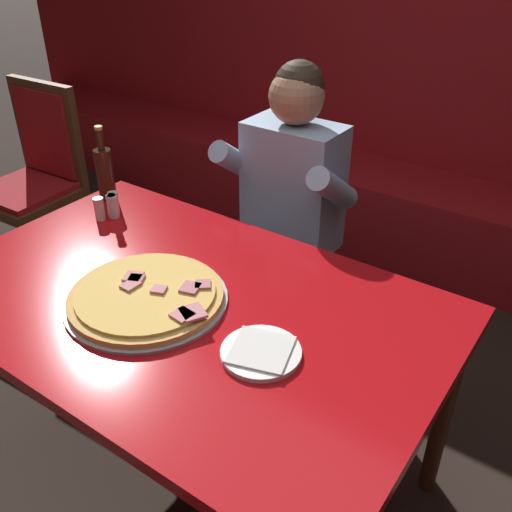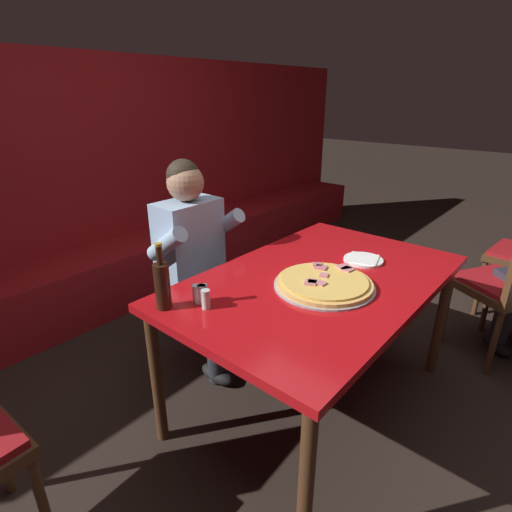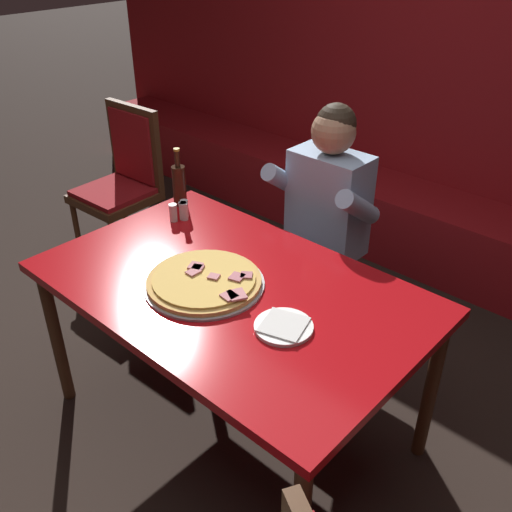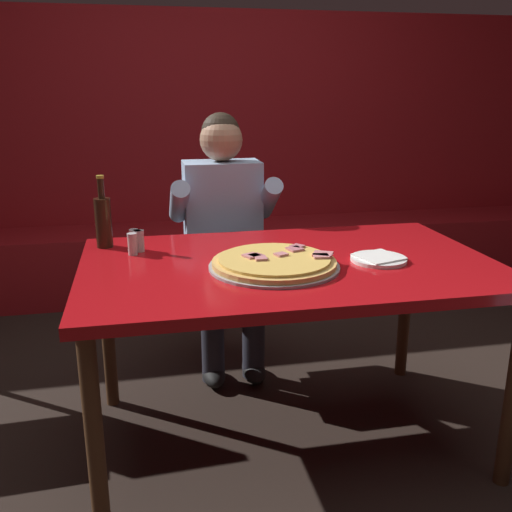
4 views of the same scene
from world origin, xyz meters
TOP-DOWN VIEW (x-y plane):
  - ground_plane at (0.00, 0.00)m, footprint 24.00×24.00m
  - booth_wall_panel at (0.00, 2.18)m, footprint 6.80×0.16m
  - booth_bench at (0.00, 1.86)m, footprint 6.46×0.48m
  - main_dining_table at (0.00, 0.00)m, footprint 1.53×0.97m
  - pizza at (-0.07, -0.07)m, footprint 0.47×0.47m
  - plate_white_paper at (0.33, -0.07)m, footprint 0.21×0.21m
  - beer_bottle at (-0.68, 0.34)m, footprint 0.07×0.07m
  - shaker_black_pepper at (-0.57, 0.26)m, footprint 0.04×0.04m
  - shaker_parmesan at (-0.54, 0.24)m, footprint 0.04×0.04m
  - shaker_red_pepper_flakes at (-0.57, 0.20)m, footprint 0.04×0.04m
  - shaker_oregano at (-0.55, 0.24)m, footprint 0.04×0.04m
  - diner_seated_blue_shirt at (-0.13, 0.74)m, footprint 0.53×0.53m

SIDE VIEW (x-z plane):
  - ground_plane at x=0.00m, z-range 0.00..0.00m
  - booth_bench at x=0.00m, z-range 0.00..0.46m
  - main_dining_table at x=0.00m, z-range 0.31..1.08m
  - diner_seated_blue_shirt at x=-0.13m, z-range 0.07..1.34m
  - plate_white_paper at x=0.33m, z-range 0.76..0.78m
  - pizza at x=-0.07m, z-range 0.76..0.81m
  - shaker_black_pepper at x=-0.57m, z-range 0.76..0.85m
  - shaker_parmesan at x=-0.54m, z-range 0.76..0.85m
  - shaker_red_pepper_flakes at x=-0.57m, z-range 0.76..0.85m
  - shaker_oregano at x=-0.55m, z-range 0.76..0.85m
  - beer_bottle at x=-0.68m, z-range 0.73..1.02m
  - booth_wall_panel at x=0.00m, z-range 0.00..1.90m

